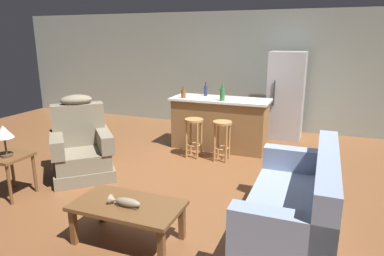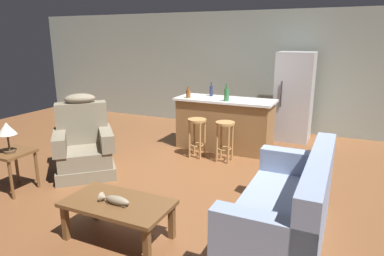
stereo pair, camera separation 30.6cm
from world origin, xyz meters
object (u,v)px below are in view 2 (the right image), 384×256
Objects in this scene: fish_figurine at (115,200)px; recliner_near_lamp at (84,146)px; kitchen_island at (225,124)px; bottle_tall_green at (188,94)px; couch at (288,210)px; end_table at (12,159)px; bottle_short_amber at (211,91)px; bar_stool_left at (197,131)px; bottle_wine_dark at (226,95)px; bar_stool_right at (225,134)px; table_lamp at (7,130)px; refrigerator at (294,97)px; coffee_table at (118,207)px.

fish_figurine is 2.07m from recliner_near_lamp.
bottle_tall_green reaches higher than kitchen_island.
couch is 3.59m from end_table.
bottle_short_amber reaches higher than bottle_tall_green.
bar_stool_left is 0.82m from bottle_wine_dark.
couch is 2.79× the size of bar_stool_right.
table_lamp is at bearing -52.15° from end_table.
refrigerator is at bearing 77.42° from fish_figurine.
bottle_wine_dark reaches higher than bottle_tall_green.
table_lamp is (0.03, -0.04, 0.41)m from end_table.
bottle_tall_green is 0.48m from bottle_short_amber.
end_table is at bearing -115.85° from bottle_tall_green.
bar_stool_right is at bearing -113.82° from refrigerator.
fish_figurine is 2.72m from bar_stool_left.
bottle_wine_dark is (-1.50, 2.38, 0.72)m from couch.
bottle_short_amber is (-0.07, 0.81, 0.58)m from bar_stool_left.
coffee_table is 1.96× the size of end_table.
end_table is 3.18m from bar_stool_right.
refrigerator is (3.01, 4.12, 0.42)m from end_table.
table_lamp is at bearing -64.61° from recliner_near_lamp.
coffee_table is 3.23m from bottle_tall_green.
kitchen_island is (-0.02, 3.28, 0.11)m from coffee_table.
kitchen_island is 6.87× the size of bottle_short_amber.
couch is 1.58× the size of recliner_near_lamp.
fish_figurine is 1.12× the size of bottle_wine_dark.
bottle_short_amber is (1.59, 3.14, 0.18)m from table_lamp.
couch is 3.45m from bottle_short_amber.
bottle_short_amber is at bearing 138.67° from bottle_wine_dark.
coffee_table is at bearing -9.23° from table_lamp.
recliner_near_lamp is 2.54m from kitchen_island.
kitchen_island is at bearing 99.10° from recliner_near_lamp.
refrigerator reaches higher than table_lamp.
bottle_wine_dark reaches higher than couch.
refrigerator is at bearing 66.18° from bar_stool_right.
bottle_tall_green is (-0.68, 3.13, 0.57)m from fish_figurine.
bottle_tall_green is at bearing -129.20° from bottle_short_amber.
couch is 9.17× the size of bottle_tall_green.
bottle_wine_dark is at bearing -41.33° from bottle_short_amber.
bar_stool_left is at bearing 96.41° from fish_figurine.
end_table is 0.31× the size of kitchen_island.
kitchen_island is 1.64m from refrigerator.
end_table reaches higher than fish_figurine.
bottle_tall_green is (-0.65, -0.20, 0.55)m from kitchen_island.
table_lamp is at bearing -116.93° from bottle_short_amber.
refrigerator is 1.71m from bottle_wine_dark.
table_lamp is (-0.38, -0.96, 0.45)m from recliner_near_lamp.
bar_stool_right is (0.23, -0.63, -0.01)m from kitchen_island.
fish_figurine is at bearing -83.96° from bottle_short_amber.
bar_stool_left is (1.28, 1.37, 0.05)m from recliner_near_lamp.
fish_figurine is 2.04m from end_table.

